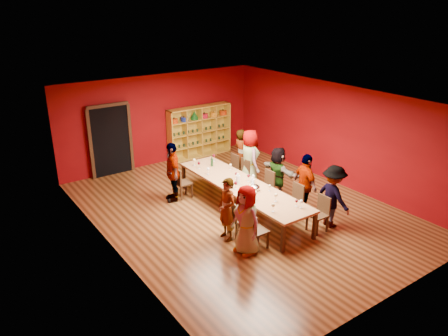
{
  "coord_description": "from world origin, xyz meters",
  "views": [
    {
      "loc": [
        -6.36,
        -8.27,
        5.29
      ],
      "look_at": [
        -0.29,
        0.38,
        1.15
      ],
      "focal_mm": 35.0,
      "sensor_mm": 36.0,
      "label": 1
    }
  ],
  "objects_px": {
    "person_right_4": "(241,155)",
    "chair_person_right_1": "(295,199)",
    "person_right_3": "(250,159)",
    "chair_person_right_4": "(232,167)",
    "person_left_0": "(246,220)",
    "chair_person_left_1": "(236,217)",
    "person_right_0": "(333,196)",
    "chair_person_left_4": "(181,181)",
    "wine_bottle": "(212,162)",
    "chair_person_right_2": "(267,185)",
    "spittoon_bowl": "(254,187)",
    "shelving_unit": "(199,129)",
    "person_left_1": "(227,209)",
    "person_left_4": "(173,172)",
    "tasting_table": "(241,186)",
    "chair_person_left_0": "(255,229)",
    "person_right_2": "(278,173)",
    "chair_person_right_0": "(320,212)",
    "chair_person_right_3": "(242,172)"
  },
  "relations": [
    {
      "from": "tasting_table",
      "to": "person_left_4",
      "type": "bearing_deg",
      "value": 125.81
    },
    {
      "from": "tasting_table",
      "to": "chair_person_left_1",
      "type": "xyz_separation_m",
      "value": [
        -0.91,
        -0.97,
        -0.2
      ]
    },
    {
      "from": "shelving_unit",
      "to": "person_right_4",
      "type": "height_order",
      "value": "shelving_unit"
    },
    {
      "from": "person_left_1",
      "to": "chair_person_right_0",
      "type": "relative_size",
      "value": 1.7
    },
    {
      "from": "person_right_4",
      "to": "spittoon_bowl",
      "type": "distance_m",
      "value": 2.48
    },
    {
      "from": "person_left_4",
      "to": "chair_person_right_3",
      "type": "bearing_deg",
      "value": 95.93
    },
    {
      "from": "chair_person_left_0",
      "to": "person_left_0",
      "type": "bearing_deg",
      "value": 180.0
    },
    {
      "from": "chair_person_right_0",
      "to": "person_right_4",
      "type": "relative_size",
      "value": 0.55
    },
    {
      "from": "chair_person_right_3",
      "to": "person_right_4",
      "type": "xyz_separation_m",
      "value": [
        0.35,
        0.52,
        0.32
      ]
    },
    {
      "from": "person_right_0",
      "to": "person_right_2",
      "type": "height_order",
      "value": "person_right_0"
    },
    {
      "from": "spittoon_bowl",
      "to": "chair_person_left_0",
      "type": "bearing_deg",
      "value": -127.47
    },
    {
      "from": "chair_person_right_2",
      "to": "spittoon_bowl",
      "type": "distance_m",
      "value": 1.08
    },
    {
      "from": "chair_person_right_1",
      "to": "person_right_4",
      "type": "xyz_separation_m",
      "value": [
        0.35,
        2.74,
        0.32
      ]
    },
    {
      "from": "person_right_0",
      "to": "person_right_2",
      "type": "relative_size",
      "value": 1.06
    },
    {
      "from": "chair_person_right_3",
      "to": "person_right_4",
      "type": "bearing_deg",
      "value": 56.13
    },
    {
      "from": "chair_person_left_4",
      "to": "person_right_3",
      "type": "relative_size",
      "value": 0.51
    },
    {
      "from": "person_left_1",
      "to": "person_right_0",
      "type": "xyz_separation_m",
      "value": [
        2.48,
        -0.96,
        0.03
      ]
    },
    {
      "from": "chair_person_left_0",
      "to": "chair_person_right_1",
      "type": "bearing_deg",
      "value": 18.99
    },
    {
      "from": "shelving_unit",
      "to": "chair_person_left_4",
      "type": "relative_size",
      "value": 2.7
    },
    {
      "from": "chair_person_right_1",
      "to": "chair_person_right_2",
      "type": "xyz_separation_m",
      "value": [
        0.0,
        1.12,
        0.0
      ]
    },
    {
      "from": "chair_person_right_2",
      "to": "person_left_4",
      "type": "bearing_deg",
      "value": 143.15
    },
    {
      "from": "chair_person_left_1",
      "to": "person_right_2",
      "type": "bearing_deg",
      "value": 24.87
    },
    {
      "from": "chair_person_right_1",
      "to": "person_left_1",
      "type": "bearing_deg",
      "value": 177.48
    },
    {
      "from": "person_right_3",
      "to": "chair_person_right_4",
      "type": "xyz_separation_m",
      "value": [
        -0.26,
        0.52,
        -0.38
      ]
    },
    {
      "from": "person_left_4",
      "to": "spittoon_bowl",
      "type": "height_order",
      "value": "person_left_4"
    },
    {
      "from": "chair_person_left_0",
      "to": "chair_person_right_4",
      "type": "bearing_deg",
      "value": 61.57
    },
    {
      "from": "chair_person_left_4",
      "to": "person_right_4",
      "type": "height_order",
      "value": "person_right_4"
    },
    {
      "from": "tasting_table",
      "to": "chair_person_right_2",
      "type": "distance_m",
      "value": 0.93
    },
    {
      "from": "person_left_0",
      "to": "chair_person_right_4",
      "type": "bearing_deg",
      "value": 145.18
    },
    {
      "from": "spittoon_bowl",
      "to": "person_left_1",
      "type": "bearing_deg",
      "value": -157.06
    },
    {
      "from": "person_left_4",
      "to": "chair_person_right_3",
      "type": "distance_m",
      "value": 2.14
    },
    {
      "from": "chair_person_left_1",
      "to": "chair_person_right_0",
      "type": "relative_size",
      "value": 1.0
    },
    {
      "from": "chair_person_left_4",
      "to": "person_right_0",
      "type": "distance_m",
      "value": 4.19
    },
    {
      "from": "chair_person_right_4",
      "to": "chair_person_right_3",
      "type": "bearing_deg",
      "value": -90.0
    },
    {
      "from": "chair_person_right_2",
      "to": "wine_bottle",
      "type": "distance_m",
      "value": 1.73
    },
    {
      "from": "chair_person_left_1",
      "to": "person_right_0",
      "type": "distance_m",
      "value": 2.45
    },
    {
      "from": "chair_person_left_0",
      "to": "chair_person_left_1",
      "type": "distance_m",
      "value": 0.72
    },
    {
      "from": "tasting_table",
      "to": "chair_person_right_2",
      "type": "height_order",
      "value": "chair_person_right_2"
    },
    {
      "from": "chair_person_right_2",
      "to": "person_right_3",
      "type": "bearing_deg",
      "value": 76.42
    },
    {
      "from": "chair_person_right_4",
      "to": "chair_person_right_1",
      "type": "bearing_deg",
      "value": -90.0
    },
    {
      "from": "chair_person_right_2",
      "to": "person_right_2",
      "type": "xyz_separation_m",
      "value": [
        0.39,
        0.0,
        0.25
      ]
    },
    {
      "from": "person_right_0",
      "to": "person_right_2",
      "type": "bearing_deg",
      "value": 4.47
    },
    {
      "from": "person_right_4",
      "to": "chair_person_right_1",
      "type": "bearing_deg",
      "value": 173.54
    },
    {
      "from": "person_left_4",
      "to": "chair_person_right_1",
      "type": "xyz_separation_m",
      "value": [
        2.07,
        -2.67,
        -0.34
      ]
    },
    {
      "from": "chair_person_left_1",
      "to": "person_right_3",
      "type": "height_order",
      "value": "person_right_3"
    },
    {
      "from": "person_left_0",
      "to": "person_right_3",
      "type": "height_order",
      "value": "person_right_3"
    },
    {
      "from": "person_left_0",
      "to": "chair_person_right_1",
      "type": "distance_m",
      "value": 2.18
    },
    {
      "from": "person_right_3",
      "to": "wine_bottle",
      "type": "distance_m",
      "value": 1.15
    },
    {
      "from": "chair_person_right_1",
      "to": "wine_bottle",
      "type": "xyz_separation_m",
      "value": [
        -0.81,
        2.6,
        0.37
      ]
    },
    {
      "from": "chair_person_right_0",
      "to": "spittoon_bowl",
      "type": "distance_m",
      "value": 1.74
    }
  ]
}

